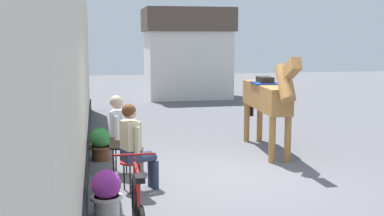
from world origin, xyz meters
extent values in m
plane|color=#56565B|center=(0.00, 3.00, 0.00)|extent=(40.00, 40.00, 0.00)
cube|color=beige|center=(-2.55, 1.50, 1.70)|extent=(0.30, 14.00, 3.40)
cube|color=black|center=(-2.53, 1.50, 0.18)|extent=(0.34, 14.00, 0.36)
cube|color=silver|center=(1.40, 11.19, 1.30)|extent=(3.20, 2.40, 2.60)
cube|color=brown|center=(1.40, 11.19, 3.05)|extent=(3.40, 2.60, 0.90)
cylinder|color=red|center=(-1.69, -0.42, 0.46)|extent=(0.34, 0.34, 0.03)
cylinder|color=black|center=(-1.56, -0.38, 0.22)|extent=(0.02, 0.02, 0.45)
cylinder|color=black|center=(-1.80, -0.33, 0.22)|extent=(0.02, 0.02, 0.45)
cylinder|color=black|center=(-1.72, -0.56, 0.22)|extent=(0.02, 0.02, 0.45)
cube|color=#2D3851|center=(-1.69, -0.42, 0.58)|extent=(0.33, 0.38, 0.20)
cube|color=beige|center=(-1.69, -0.42, 0.90)|extent=(0.32, 0.39, 0.44)
sphere|color=tan|center=(-1.69, -0.42, 1.25)|extent=(0.20, 0.20, 0.20)
sphere|color=#593319|center=(-1.71, -0.43, 1.28)|extent=(0.22, 0.22, 0.22)
cylinder|color=#2D3851|center=(-1.54, -0.28, 0.53)|extent=(0.40, 0.25, 0.13)
cylinder|color=#2D3851|center=(-1.36, -0.22, 0.23)|extent=(0.11, 0.11, 0.46)
cylinder|color=#2D3851|center=(-1.49, -0.44, 0.53)|extent=(0.40, 0.25, 0.13)
cylinder|color=#2D3851|center=(-1.31, -0.37, 0.23)|extent=(0.11, 0.11, 0.46)
cylinder|color=beige|center=(-1.74, -0.23, 0.85)|extent=(0.09, 0.09, 0.42)
cylinder|color=beige|center=(-1.61, -0.60, 0.85)|extent=(0.09, 0.09, 0.42)
cylinder|color=black|center=(-1.84, 0.68, 0.46)|extent=(0.34, 0.34, 0.03)
cylinder|color=black|center=(-1.70, 0.64, 0.22)|extent=(0.02, 0.02, 0.45)
cylinder|color=black|center=(-1.88, 0.81, 0.22)|extent=(0.02, 0.02, 0.45)
cylinder|color=black|center=(-1.93, 0.58, 0.22)|extent=(0.02, 0.02, 0.45)
cube|color=brown|center=(-1.84, 0.68, 0.58)|extent=(0.31, 0.37, 0.20)
cube|color=silver|center=(-1.84, 0.68, 0.90)|extent=(0.29, 0.38, 0.44)
sphere|color=tan|center=(-1.84, 0.68, 1.25)|extent=(0.20, 0.20, 0.20)
sphere|color=#B2A38E|center=(-1.86, 0.68, 1.28)|extent=(0.22, 0.22, 0.22)
cylinder|color=brown|center=(-1.63, 0.71, 0.53)|extent=(0.40, 0.21, 0.13)
cylinder|color=brown|center=(-1.45, 0.67, 0.23)|extent=(0.11, 0.11, 0.46)
cylinder|color=brown|center=(-1.67, 0.55, 0.53)|extent=(0.40, 0.21, 0.13)
cylinder|color=brown|center=(-1.49, 0.51, 0.23)|extent=(0.11, 0.11, 0.46)
cylinder|color=silver|center=(-1.77, 0.87, 0.85)|extent=(0.09, 0.09, 0.42)
cylinder|color=silver|center=(-1.86, 0.48, 0.85)|extent=(0.09, 0.09, 0.42)
cube|color=#9E6B38|center=(1.30, 1.79, 1.16)|extent=(0.56, 2.22, 0.52)
cylinder|color=#9E6B38|center=(1.40, 0.80, 0.45)|extent=(0.13, 0.13, 0.90)
cylinder|color=#9E6B38|center=(1.09, 0.82, 0.45)|extent=(0.13, 0.13, 0.90)
cylinder|color=#9E6B38|center=(1.51, 2.74, 0.45)|extent=(0.13, 0.13, 0.90)
cylinder|color=#9E6B38|center=(1.20, 2.75, 0.45)|extent=(0.13, 0.13, 0.90)
cylinder|color=#9E6B38|center=(1.23, 0.59, 1.55)|extent=(0.31, 0.65, 0.73)
cube|color=#9E6B38|center=(1.21, 0.25, 1.86)|extent=(0.21, 0.54, 0.40)
cube|color=black|center=(1.23, 0.61, 1.69)|extent=(0.08, 0.63, 0.48)
cylinder|color=black|center=(1.36, 2.92, 0.89)|extent=(0.11, 0.11, 0.65)
cube|color=navy|center=(1.31, 1.89, 1.44)|extent=(0.53, 0.63, 0.03)
cube|color=black|center=(1.31, 1.89, 1.51)|extent=(0.30, 0.46, 0.12)
cylinder|color=beige|center=(-2.10, -1.42, 0.14)|extent=(0.34, 0.34, 0.28)
cylinder|color=beige|center=(-2.10, -1.42, 0.26)|extent=(0.43, 0.43, 0.04)
sphere|color=purple|center=(-2.10, -1.42, 0.44)|extent=(0.40, 0.40, 0.40)
cylinder|color=brown|center=(-2.14, 1.65, 0.14)|extent=(0.34, 0.34, 0.28)
cylinder|color=brown|center=(-2.14, 1.65, 0.26)|extent=(0.43, 0.43, 0.04)
sphere|color=#2D7A38|center=(-2.14, 1.65, 0.44)|extent=(0.40, 0.40, 0.40)
torus|color=black|center=(-1.77, -2.06, 0.36)|extent=(0.06, 0.71, 0.71)
cylinder|color=maroon|center=(-1.77, -2.35, 0.67)|extent=(0.04, 0.50, 0.60)
cylinder|color=maroon|center=(-1.78, -2.75, 0.64)|extent=(0.04, 0.36, 0.55)
cylinder|color=maroon|center=(-1.77, -2.51, 0.93)|extent=(0.05, 0.80, 0.09)
cylinder|color=maroon|center=(-1.77, -2.09, 0.66)|extent=(0.04, 0.09, 0.60)
cylinder|color=maroon|center=(-1.77, -2.11, 1.01)|extent=(0.50, 0.03, 0.03)
cube|color=black|center=(-1.78, -2.91, 0.95)|extent=(0.10, 0.20, 0.06)
camera|label=1|loc=(-2.20, -7.80, 2.40)|focal=45.36mm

